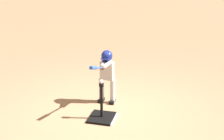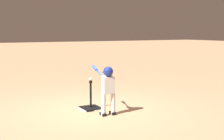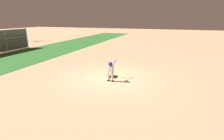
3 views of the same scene
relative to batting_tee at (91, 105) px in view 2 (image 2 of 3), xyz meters
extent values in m
plane|color=tan|center=(-0.12, 0.04, -0.08)|extent=(90.00, 90.00, 0.00)
cube|color=white|center=(-0.02, 0.03, -0.07)|extent=(0.47, 0.47, 0.02)
cube|color=black|center=(0.00, 0.00, -0.06)|extent=(0.47, 0.42, 0.04)
cylinder|color=black|center=(0.00, 0.00, 0.25)|extent=(0.05, 0.05, 0.57)
cylinder|color=black|center=(0.00, 0.00, 0.56)|extent=(0.08, 0.08, 0.05)
cylinder|color=silver|center=(-0.68, 0.03, 0.16)|extent=(0.10, 0.10, 0.48)
cube|color=black|center=(-0.66, 0.03, -0.05)|extent=(0.18, 0.10, 0.06)
cylinder|color=silver|center=(-0.69, -0.20, 0.16)|extent=(0.10, 0.10, 0.48)
cube|color=black|center=(-0.67, -0.20, -0.05)|extent=(0.18, 0.10, 0.06)
cube|color=silver|center=(-0.68, -0.09, 0.58)|extent=(0.15, 0.26, 0.35)
sphere|color=brown|center=(-0.68, -0.09, 0.86)|extent=(0.18, 0.18, 0.18)
sphere|color=navy|center=(-0.68, -0.09, 0.87)|extent=(0.21, 0.21, 0.21)
cube|color=navy|center=(-0.59, -0.09, 0.84)|extent=(0.12, 0.16, 0.01)
cylinder|color=silver|center=(-0.55, -0.05, 0.74)|extent=(0.29, 0.16, 0.10)
cylinder|color=silver|center=(-0.55, -0.13, 0.74)|extent=(0.29, 0.14, 0.10)
sphere|color=brown|center=(-0.42, -0.10, 0.72)|extent=(0.09, 0.09, 0.09)
cylinder|color=blue|center=(-0.14, -0.11, 0.81)|extent=(0.57, 0.06, 0.21)
cylinder|color=blue|center=(0.04, -0.12, 0.87)|extent=(0.26, 0.07, 0.14)
cylinder|color=black|center=(-0.44, -0.10, 0.71)|extent=(0.03, 0.05, 0.05)
sphere|color=white|center=(0.00, 0.00, 0.62)|extent=(0.07, 0.07, 0.07)
camera|label=1|loc=(4.70, 1.39, 2.56)|focal=50.00mm
camera|label=2|loc=(-6.41, 3.06, 1.71)|focal=50.00mm
camera|label=3|loc=(-8.86, -3.08, 3.15)|focal=28.00mm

